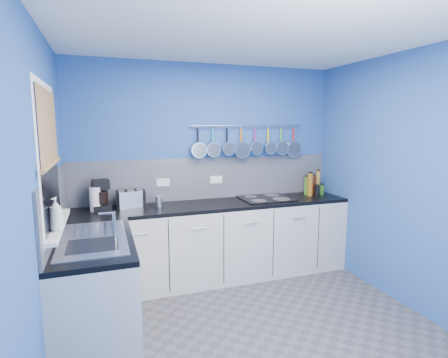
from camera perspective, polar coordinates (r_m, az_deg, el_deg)
floor at (r=3.36m, az=5.45°, el=-23.70°), size 3.20×3.00×0.02m
ceiling at (r=2.93m, az=6.22°, el=22.93°), size 3.20×3.00×0.02m
wall_back at (r=4.29m, az=-2.69°, el=1.49°), size 3.20×0.02×2.50m
wall_front at (r=1.69m, az=28.27°, el=-11.00°), size 3.20×0.02×2.50m
wall_left at (r=2.66m, az=-27.61°, el=-3.99°), size 0.02×3.00×2.50m
wall_right at (r=3.85m, az=28.15°, el=-0.38°), size 0.02×3.00×2.50m
backsplash_back at (r=4.28m, az=-2.59°, el=0.13°), size 3.20×0.02×0.50m
backsplash_left at (r=3.26m, az=-25.58°, el=-3.46°), size 0.02×1.80×0.50m
cabinet_run_back at (r=4.18m, az=-1.39°, el=-10.23°), size 3.20×0.60×0.86m
worktop_back at (r=4.06m, az=-1.41°, el=-4.22°), size 3.20×0.60×0.04m
cabinet_run_left at (r=3.18m, az=-19.91°, el=-17.15°), size 0.60×1.20×0.86m
worktop_left at (r=3.01m, az=-20.36°, el=-9.40°), size 0.60×1.20×0.04m
window_frame at (r=2.91m, az=-26.49°, el=3.08°), size 0.01×1.00×1.10m
window_glass at (r=2.91m, az=-26.40°, el=3.09°), size 0.01×0.90×1.00m
bamboo_blind at (r=2.89m, az=-26.54°, el=7.53°), size 0.01×0.90×0.55m
window_sill at (r=2.99m, az=-25.34°, el=-6.75°), size 0.10×0.98×0.03m
sink_unit at (r=3.01m, az=-20.39°, el=-8.97°), size 0.50×0.95×0.01m
mixer_tap at (r=2.80m, az=-17.29°, el=-7.44°), size 0.12×0.08×0.26m
socket_left at (r=4.15m, az=-9.84°, el=-0.54°), size 0.15×0.01×0.09m
socket_right at (r=4.30m, az=-1.27°, el=-0.09°), size 0.15×0.01×0.09m
pot_rail at (r=4.36m, az=3.87°, el=8.59°), size 1.45×0.02×0.02m
soap_bottle_a at (r=2.76m, az=-25.56°, el=-5.15°), size 0.12×0.12×0.24m
soap_bottle_b at (r=2.81m, az=-25.41°, el=-5.59°), size 0.08×0.09×0.17m
paper_towel at (r=3.90m, az=-20.12°, el=-3.10°), size 0.13×0.13×0.25m
coffee_maker at (r=3.93m, az=-19.28°, el=-2.46°), size 0.21×0.22×0.32m
toaster at (r=4.00m, az=-14.84°, el=-3.09°), size 0.31×0.21×0.18m
canister at (r=3.94m, az=-10.51°, el=-3.60°), size 0.10×0.10×0.12m
hob at (r=4.33m, az=6.74°, el=-3.10°), size 0.61×0.53×0.01m
pan_0 at (r=4.15m, az=-4.24°, el=6.00°), size 0.18×0.09×0.37m
pan_1 at (r=4.20m, az=-1.84°, el=6.08°), size 0.18×0.08×0.37m
pan_2 at (r=4.26m, az=0.51°, el=6.24°), size 0.16×0.11×0.35m
pan_3 at (r=4.33m, az=2.78°, el=5.98°), size 0.20×0.09×0.39m
pan_4 at (r=4.40m, az=4.99°, el=6.29°), size 0.16×0.10×0.35m
pan_5 at (r=4.47m, az=7.13°, el=6.31°), size 0.16×0.12×0.35m
pan_6 at (r=4.56m, az=9.19°, el=6.19°), size 0.18×0.08×0.37m
pan_7 at (r=4.64m, az=11.17°, el=5.97°), size 0.21×0.05×0.40m
condiment_0 at (r=4.78m, az=14.95°, el=-0.49°), size 0.05×0.05×0.30m
condiment_1 at (r=4.72m, az=14.21°, el=-0.91°), size 0.07×0.07×0.24m
condiment_2 at (r=4.66m, az=13.24°, el=-1.05°), size 0.07×0.07×0.23m
condiment_3 at (r=4.71m, az=15.51°, el=-1.70°), size 0.07×0.07×0.13m
condiment_4 at (r=4.64m, az=14.82°, el=-1.84°), size 0.06×0.06×0.12m
condiment_5 at (r=4.58m, az=13.75°, el=-0.89°), size 0.07×0.07×0.29m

